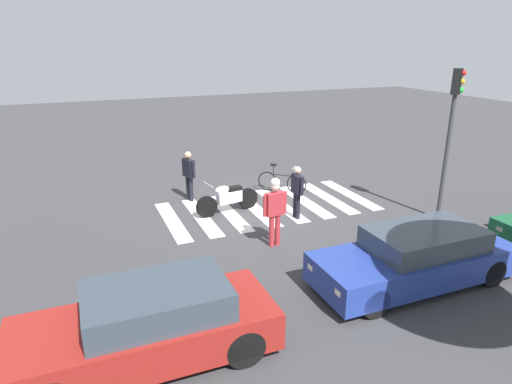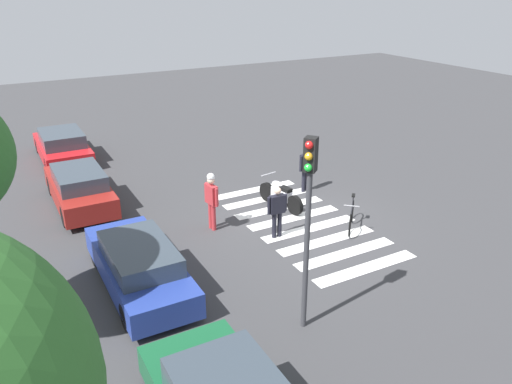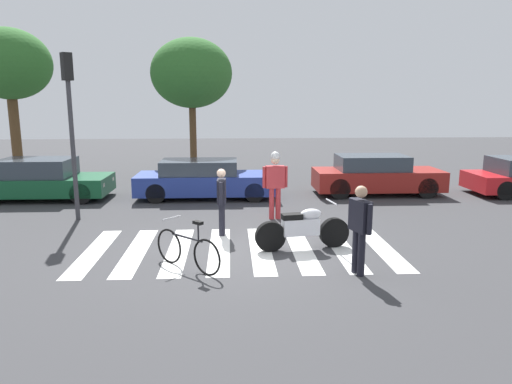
{
  "view_description": "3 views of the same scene",
  "coord_description": "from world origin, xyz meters",
  "px_view_note": "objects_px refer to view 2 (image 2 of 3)",
  "views": [
    {
      "loc": [
        5.6,
        12.34,
        5.17
      ],
      "look_at": [
        0.88,
        1.08,
        0.97
      ],
      "focal_mm": 31.23,
      "sensor_mm": 36.0,
      "label": 1
    },
    {
      "loc": [
        -12.1,
        8.37,
        7.23
      ],
      "look_at": [
        0.28,
        1.52,
        1.28
      ],
      "focal_mm": 35.68,
      "sensor_mm": 36.0,
      "label": 2
    },
    {
      "loc": [
        -0.2,
        -9.9,
        3.24
      ],
      "look_at": [
        0.43,
        1.42,
        1.0
      ],
      "focal_mm": 33.07,
      "sensor_mm": 36.0,
      "label": 3
    }
  ],
  "objects_px": {
    "police_motorcycle": "(281,195)",
    "officer_on_foot": "(306,166)",
    "car_blue_hatchback": "(139,265)",
    "car_maroon_wagon": "(80,188)",
    "leaning_bicycle": "(351,217)",
    "officer_by_motorcycle": "(277,209)",
    "car_red_convertible": "(62,146)",
    "traffic_light_pole": "(308,207)",
    "pedestrian_bystander": "(211,197)"
  },
  "relations": [
    {
      "from": "police_motorcycle",
      "to": "officer_on_foot",
      "type": "bearing_deg",
      "value": -62.16
    },
    {
      "from": "car_blue_hatchback",
      "to": "officer_on_foot",
      "type": "bearing_deg",
      "value": -65.82
    },
    {
      "from": "officer_on_foot",
      "to": "car_maroon_wagon",
      "type": "bearing_deg",
      "value": 70.57
    },
    {
      "from": "leaning_bicycle",
      "to": "officer_by_motorcycle",
      "type": "xyz_separation_m",
      "value": [
        0.63,
        2.33,
        0.53
      ]
    },
    {
      "from": "officer_by_motorcycle",
      "to": "police_motorcycle",
      "type": "bearing_deg",
      "value": -34.52
    },
    {
      "from": "police_motorcycle",
      "to": "officer_by_motorcycle",
      "type": "height_order",
      "value": "officer_by_motorcycle"
    },
    {
      "from": "leaning_bicycle",
      "to": "officer_by_motorcycle",
      "type": "distance_m",
      "value": 2.47
    },
    {
      "from": "car_maroon_wagon",
      "to": "police_motorcycle",
      "type": "bearing_deg",
      "value": -120.28
    },
    {
      "from": "officer_on_foot",
      "to": "car_red_convertible",
      "type": "relative_size",
      "value": 0.39
    },
    {
      "from": "car_red_convertible",
      "to": "traffic_light_pole",
      "type": "bearing_deg",
      "value": -169.68
    },
    {
      "from": "police_motorcycle",
      "to": "pedestrian_bystander",
      "type": "xyz_separation_m",
      "value": [
        -0.35,
        2.71,
        0.62
      ]
    },
    {
      "from": "officer_by_motorcycle",
      "to": "traffic_light_pole",
      "type": "xyz_separation_m",
      "value": [
        -3.97,
        1.71,
        2.04
      ]
    },
    {
      "from": "officer_on_foot",
      "to": "car_red_convertible",
      "type": "distance_m",
      "value": 10.72
    },
    {
      "from": "pedestrian_bystander",
      "to": "leaning_bicycle",
      "type": "bearing_deg",
      "value": -118.29
    },
    {
      "from": "pedestrian_bystander",
      "to": "car_maroon_wagon",
      "type": "height_order",
      "value": "pedestrian_bystander"
    },
    {
      "from": "officer_on_foot",
      "to": "police_motorcycle",
      "type": "bearing_deg",
      "value": 117.84
    },
    {
      "from": "pedestrian_bystander",
      "to": "car_red_convertible",
      "type": "relative_size",
      "value": 0.43
    },
    {
      "from": "police_motorcycle",
      "to": "leaning_bicycle",
      "type": "relative_size",
      "value": 1.59
    },
    {
      "from": "officer_on_foot",
      "to": "officer_by_motorcycle",
      "type": "bearing_deg",
      "value": 133.1
    },
    {
      "from": "pedestrian_bystander",
      "to": "car_maroon_wagon",
      "type": "xyz_separation_m",
      "value": [
        3.8,
        3.22,
        -0.43
      ]
    },
    {
      "from": "car_maroon_wagon",
      "to": "car_red_convertible",
      "type": "distance_m",
      "value": 5.37
    },
    {
      "from": "car_blue_hatchback",
      "to": "traffic_light_pole",
      "type": "height_order",
      "value": "traffic_light_pole"
    },
    {
      "from": "car_red_convertible",
      "to": "police_motorcycle",
      "type": "bearing_deg",
      "value": -147.67
    },
    {
      "from": "traffic_light_pole",
      "to": "car_red_convertible",
      "type": "bearing_deg",
      "value": 10.32
    },
    {
      "from": "police_motorcycle",
      "to": "officer_on_foot",
      "type": "xyz_separation_m",
      "value": [
        0.82,
        -1.55,
        0.5
      ]
    },
    {
      "from": "police_motorcycle",
      "to": "traffic_light_pole",
      "type": "bearing_deg",
      "value": 153.01
    },
    {
      "from": "leaning_bicycle",
      "to": "car_blue_hatchback",
      "type": "relative_size",
      "value": 0.29
    },
    {
      "from": "leaning_bicycle",
      "to": "officer_on_foot",
      "type": "relative_size",
      "value": 0.78
    },
    {
      "from": "officer_on_foot",
      "to": "car_blue_hatchback",
      "type": "distance_m",
      "value": 7.9
    },
    {
      "from": "pedestrian_bystander",
      "to": "car_blue_hatchback",
      "type": "height_order",
      "value": "pedestrian_bystander"
    },
    {
      "from": "pedestrian_bystander",
      "to": "traffic_light_pole",
      "type": "xyz_separation_m",
      "value": [
        -5.4,
        0.22,
        1.87
      ]
    },
    {
      "from": "car_red_convertible",
      "to": "leaning_bicycle",
      "type": "bearing_deg",
      "value": -149.19
    },
    {
      "from": "traffic_light_pole",
      "to": "police_motorcycle",
      "type": "bearing_deg",
      "value": -26.99
    },
    {
      "from": "leaning_bicycle",
      "to": "car_maroon_wagon",
      "type": "height_order",
      "value": "car_maroon_wagon"
    },
    {
      "from": "police_motorcycle",
      "to": "leaning_bicycle",
      "type": "bearing_deg",
      "value": -155.18
    },
    {
      "from": "leaning_bicycle",
      "to": "pedestrian_bystander",
      "type": "xyz_separation_m",
      "value": [
        2.05,
        3.82,
        0.7
      ]
    },
    {
      "from": "traffic_light_pole",
      "to": "car_maroon_wagon",
      "type": "bearing_deg",
      "value": 18.01
    },
    {
      "from": "leaning_bicycle",
      "to": "car_maroon_wagon",
      "type": "xyz_separation_m",
      "value": [
        5.86,
        7.03,
        0.27
      ]
    },
    {
      "from": "leaning_bicycle",
      "to": "traffic_light_pole",
      "type": "xyz_separation_m",
      "value": [
        -3.35,
        4.04,
        2.56
      ]
    },
    {
      "from": "officer_on_foot",
      "to": "car_maroon_wagon",
      "type": "distance_m",
      "value": 7.93
    },
    {
      "from": "police_motorcycle",
      "to": "pedestrian_bystander",
      "type": "height_order",
      "value": "pedestrian_bystander"
    },
    {
      "from": "officer_by_motorcycle",
      "to": "car_red_convertible",
      "type": "height_order",
      "value": "officer_by_motorcycle"
    },
    {
      "from": "car_maroon_wagon",
      "to": "car_red_convertible",
      "type": "bearing_deg",
      "value": -3.62
    },
    {
      "from": "police_motorcycle",
      "to": "officer_on_foot",
      "type": "distance_m",
      "value": 1.83
    },
    {
      "from": "police_motorcycle",
      "to": "pedestrian_bystander",
      "type": "bearing_deg",
      "value": 97.33
    },
    {
      "from": "leaning_bicycle",
      "to": "pedestrian_bystander",
      "type": "height_order",
      "value": "pedestrian_bystander"
    },
    {
      "from": "leaning_bicycle",
      "to": "officer_on_foot",
      "type": "height_order",
      "value": "officer_on_foot"
    },
    {
      "from": "car_blue_hatchback",
      "to": "traffic_light_pole",
      "type": "relative_size",
      "value": 1.04
    },
    {
      "from": "officer_by_motorcycle",
      "to": "traffic_light_pole",
      "type": "distance_m",
      "value": 4.78
    },
    {
      "from": "leaning_bicycle",
      "to": "car_red_convertible",
      "type": "relative_size",
      "value": 0.3
    }
  ]
}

